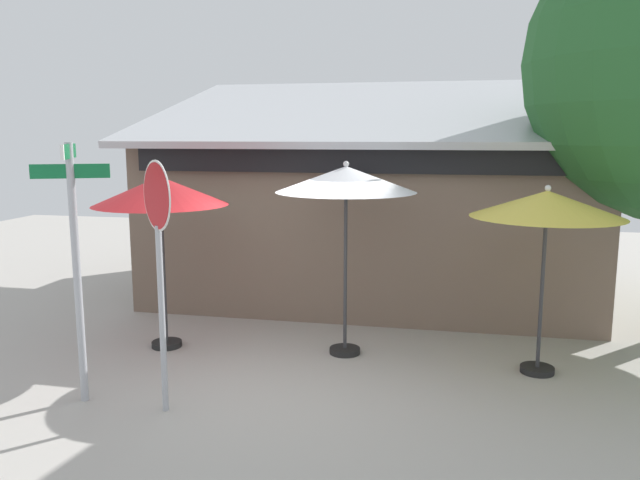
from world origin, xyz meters
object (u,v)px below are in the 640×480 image
Objects in this scene: stop_sign at (159,239)px; patio_umbrella_mustard_right at (547,206)px; patio_umbrella_ivory_center at (346,182)px; patio_umbrella_crimson_left at (160,193)px; street_sign_post at (75,247)px.

stop_sign is 1.15× the size of patio_umbrella_mustard_right.
patio_umbrella_crimson_left is at bearing -174.39° from patio_umbrella_ivory_center.
stop_sign is 4.78m from patio_umbrella_mustard_right.
patio_umbrella_mustard_right is (5.25, 0.05, -0.08)m from patio_umbrella_crimson_left.
patio_umbrella_ivory_center is at bearing 5.61° from patio_umbrella_crimson_left.
street_sign_post is at bearing -93.05° from patio_umbrella_crimson_left.
stop_sign is 2.26m from patio_umbrella_crimson_left.
stop_sign is at bearing -3.13° from street_sign_post.
street_sign_post is 1.07m from stop_sign.
patio_umbrella_crimson_left is 0.94× the size of patio_umbrella_ivory_center.
patio_umbrella_crimson_left is (-0.95, 2.03, 0.31)m from stop_sign.
patio_umbrella_mustard_right is at bearing 20.71° from street_sign_post.
patio_umbrella_ivory_center reaches higher than patio_umbrella_crimson_left.
patio_umbrella_ivory_center is at bearing 39.13° from street_sign_post.
patio_umbrella_mustard_right is (4.30, 2.08, 0.23)m from stop_sign.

